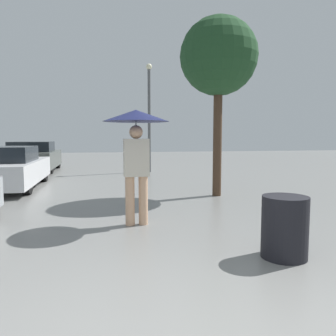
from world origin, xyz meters
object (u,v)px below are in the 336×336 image
object	(u,v)px
trash_bin	(285,227)
tree	(219,58)
parked_car_farthest	(33,157)
parked_car_middle	(5,168)
pedestrian	(136,134)
street_lamp	(149,111)

from	to	relation	value
trash_bin	tree	bearing A→B (deg)	80.88
tree	parked_car_farthest	bearing A→B (deg)	128.23
parked_car_middle	trash_bin	size ratio (longest dim) A/B	5.40
pedestrian	trash_bin	size ratio (longest dim) A/B	2.52
pedestrian	parked_car_farthest	size ratio (longest dim) A/B	0.49
parked_car_middle	tree	world-z (taller)	tree
parked_car_middle	parked_car_farthest	xyz separation A→B (m)	(-0.14, 4.86, 0.03)
tree	street_lamp	size ratio (longest dim) A/B	0.98
parked_car_farthest	tree	xyz separation A→B (m)	(5.67, -7.20, 2.77)
parked_car_farthest	street_lamp	size ratio (longest dim) A/B	0.88
trash_bin	parked_car_farthest	bearing A→B (deg)	113.70
parked_car_farthest	trash_bin	bearing A→B (deg)	-66.30
parked_car_middle	pedestrian	bearing A→B (deg)	-55.03
parked_car_farthest	street_lamp	world-z (taller)	street_lamp
pedestrian	street_lamp	size ratio (longest dim) A/B	0.43
parked_car_farthest	street_lamp	xyz separation A→B (m)	(4.84, -1.33, 1.93)
parked_car_farthest	street_lamp	distance (m)	5.38
parked_car_farthest	trash_bin	distance (m)	12.44
street_lamp	trash_bin	size ratio (longest dim) A/B	5.89
parked_car_middle	street_lamp	distance (m)	6.20
parked_car_middle	street_lamp	xyz separation A→B (m)	(4.70, 3.53, 1.96)
tree	trash_bin	world-z (taller)	tree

